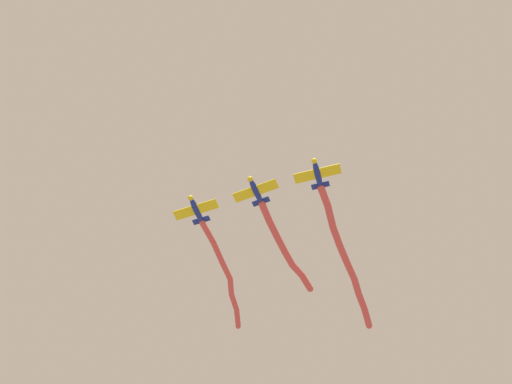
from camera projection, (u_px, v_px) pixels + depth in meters
airplane_lead at (196, 209)px, 87.32m from camera, size 6.12×4.58×1.53m
smoke_trail_lead at (226, 277)px, 93.89m from camera, size 4.73×20.55×2.70m
airplane_left_wing at (256, 191)px, 86.21m from camera, size 6.06×4.51×1.53m
smoke_trail_left_wing at (286, 250)px, 92.03m from camera, size 1.82×18.25×3.35m
airplane_right_wing at (317, 173)px, 84.58m from camera, size 6.18×4.66×1.53m
smoke_trail_right_wing at (347, 261)px, 91.80m from camera, size 3.22×25.75×1.91m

